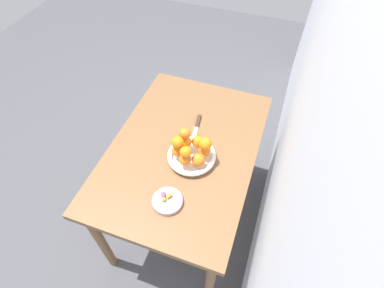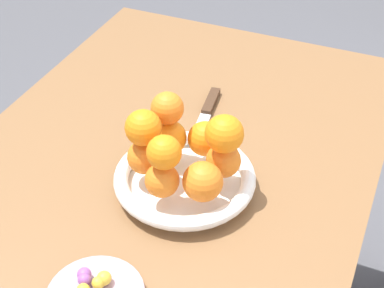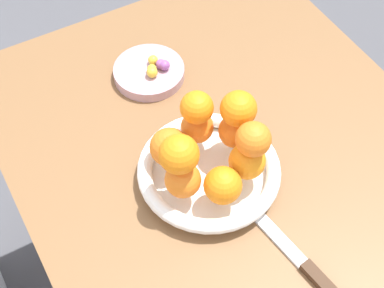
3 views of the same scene
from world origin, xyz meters
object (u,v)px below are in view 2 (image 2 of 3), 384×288
(orange_5, at_px, (144,157))
(orange_7, at_px, (164,152))
(orange_4, at_px, (169,138))
(orange_6, at_px, (167,108))
(fruit_bowl, at_px, (185,180))
(candy_ball_4, at_px, (84,274))
(orange_3, at_px, (205,139))
(knife, at_px, (204,119))
(orange_2, at_px, (223,160))
(dining_table, at_px, (166,195))
(orange_9, at_px, (224,134))
(orange_8, at_px, (145,128))
(candy_ball_1, at_px, (98,283))
(candy_ball_0, at_px, (104,278))
(orange_0, at_px, (162,180))
(orange_1, at_px, (203,182))
(candy_ball_3, at_px, (84,280))

(orange_5, height_order, orange_7, orange_7)
(orange_4, height_order, orange_5, orange_4)
(orange_4, bearing_deg, orange_6, -132.63)
(fruit_bowl, height_order, candy_ball_4, candy_ball_4)
(orange_3, relative_size, knife, 0.24)
(orange_2, distance_m, orange_5, 0.14)
(dining_table, xyz_separation_m, orange_3, (-0.01, 0.08, 0.16))
(orange_3, relative_size, orange_9, 0.97)
(orange_8, bearing_deg, candy_ball_1, 9.13)
(orange_7, relative_size, candy_ball_0, 2.61)
(dining_table, relative_size, candy_ball_1, 57.69)
(orange_8, relative_size, candy_ball_1, 3.26)
(orange_5, height_order, candy_ball_1, orange_5)
(orange_2, relative_size, orange_6, 1.04)
(orange_7, bearing_deg, fruit_bowl, 171.47)
(dining_table, height_order, orange_8, orange_8)
(orange_2, xyz_separation_m, orange_3, (-0.04, -0.05, 0.00))
(orange_0, distance_m, orange_8, 0.09)
(candy_ball_4, distance_m, knife, 0.46)
(candy_ball_1, bearing_deg, orange_0, 177.05)
(orange_6, xyz_separation_m, orange_7, (0.10, 0.04, -0.01))
(orange_0, relative_size, candy_ball_4, 2.72)
(orange_6, bearing_deg, orange_8, -8.59)
(fruit_bowl, bearing_deg, orange_1, 48.89)
(orange_7, height_order, knife, orange_7)
(orange_6, xyz_separation_m, candy_ball_1, (0.31, 0.03, -0.10))
(candy_ball_0, bearing_deg, knife, -176.60)
(orange_3, distance_m, candy_ball_0, 0.32)
(orange_9, relative_size, knife, 0.25)
(dining_table, height_order, orange_2, orange_2)
(orange_7, bearing_deg, orange_1, 103.33)
(dining_table, xyz_separation_m, candy_ball_0, (0.31, 0.05, 0.12))
(orange_1, xyz_separation_m, orange_2, (-0.07, 0.01, -0.00))
(orange_1, distance_m, orange_4, 0.13)
(orange_9, relative_size, candy_ball_0, 2.97)
(fruit_bowl, relative_size, orange_8, 4.01)
(fruit_bowl, xyz_separation_m, orange_6, (-0.05, -0.05, 0.11))
(orange_8, distance_m, candy_ball_4, 0.26)
(candy_ball_1, bearing_deg, candy_ball_0, 155.39)
(orange_1, distance_m, candy_ball_1, 0.23)
(candy_ball_0, xyz_separation_m, candy_ball_1, (0.01, -0.00, -0.00))
(orange_5, relative_size, orange_7, 1.05)
(orange_0, height_order, orange_8, orange_8)
(orange_1, relative_size, candy_ball_3, 3.41)
(candy_ball_0, bearing_deg, orange_2, 163.45)
(orange_4, distance_m, orange_8, 0.09)
(orange_5, relative_size, knife, 0.23)
(orange_0, distance_m, orange_4, 0.11)
(orange_3, height_order, orange_6, orange_6)
(orange_7, relative_size, knife, 0.22)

